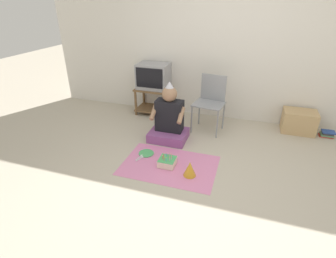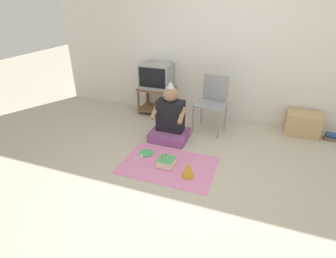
{
  "view_description": "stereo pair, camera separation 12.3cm",
  "coord_description": "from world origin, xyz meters",
  "px_view_note": "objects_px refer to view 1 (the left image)",
  "views": [
    {
      "loc": [
        0.43,
        -2.45,
        1.95
      ],
      "look_at": [
        -0.54,
        0.55,
        0.35
      ],
      "focal_mm": 28.0,
      "sensor_mm": 36.0,
      "label": 1
    },
    {
      "loc": [
        0.55,
        -2.41,
        1.95
      ],
      "look_at": [
        -0.54,
        0.55,
        0.35
      ],
      "focal_mm": 28.0,
      "sensor_mm": 36.0,
      "label": 2
    }
  ],
  "objects_px": {
    "paper_plate": "(146,153)",
    "book_pile": "(327,134)",
    "tv": "(153,76)",
    "birthday_cake": "(167,162)",
    "party_hat_blue": "(190,169)",
    "folding_chair": "(211,99)",
    "person_seated": "(169,120)",
    "cardboard_box_stack": "(299,121)"
  },
  "relations": [
    {
      "from": "party_hat_blue",
      "to": "cardboard_box_stack",
      "type": "bearing_deg",
      "value": 50.9
    },
    {
      "from": "paper_plate",
      "to": "party_hat_blue",
      "type": "bearing_deg",
      "value": -23.21
    },
    {
      "from": "tv",
      "to": "person_seated",
      "type": "distance_m",
      "value": 1.11
    },
    {
      "from": "tv",
      "to": "birthday_cake",
      "type": "bearing_deg",
      "value": -63.78
    },
    {
      "from": "tv",
      "to": "book_pile",
      "type": "xyz_separation_m",
      "value": [
        2.89,
        -0.05,
        -0.65
      ]
    },
    {
      "from": "tv",
      "to": "cardboard_box_stack",
      "type": "xyz_separation_m",
      "value": [
        2.46,
        0.01,
        -0.53
      ]
    },
    {
      "from": "folding_chair",
      "to": "birthday_cake",
      "type": "xyz_separation_m",
      "value": [
        -0.32,
        -1.23,
        -0.46
      ]
    },
    {
      "from": "tv",
      "to": "cardboard_box_stack",
      "type": "relative_size",
      "value": 1.08
    },
    {
      "from": "person_seated",
      "to": "party_hat_blue",
      "type": "bearing_deg",
      "value": -57.22
    },
    {
      "from": "paper_plate",
      "to": "tv",
      "type": "bearing_deg",
      "value": 106.24
    },
    {
      "from": "birthday_cake",
      "to": "party_hat_blue",
      "type": "height_order",
      "value": "party_hat_blue"
    },
    {
      "from": "book_pile",
      "to": "paper_plate",
      "type": "relative_size",
      "value": 1.0
    },
    {
      "from": "book_pile",
      "to": "paper_plate",
      "type": "distance_m",
      "value": 2.82
    },
    {
      "from": "folding_chair",
      "to": "birthday_cake",
      "type": "height_order",
      "value": "folding_chair"
    },
    {
      "from": "folding_chair",
      "to": "cardboard_box_stack",
      "type": "height_order",
      "value": "folding_chair"
    },
    {
      "from": "folding_chair",
      "to": "book_pile",
      "type": "height_order",
      "value": "folding_chair"
    },
    {
      "from": "tv",
      "to": "birthday_cake",
      "type": "relative_size",
      "value": 2.58
    },
    {
      "from": "folding_chair",
      "to": "paper_plate",
      "type": "xyz_separation_m",
      "value": [
        -0.68,
        -1.05,
        -0.51
      ]
    },
    {
      "from": "tv",
      "to": "person_seated",
      "type": "relative_size",
      "value": 0.6
    },
    {
      "from": "cardboard_box_stack",
      "to": "person_seated",
      "type": "height_order",
      "value": "person_seated"
    },
    {
      "from": "folding_chair",
      "to": "birthday_cake",
      "type": "distance_m",
      "value": 1.35
    },
    {
      "from": "cardboard_box_stack",
      "to": "person_seated",
      "type": "xyz_separation_m",
      "value": [
        -1.89,
        -0.87,
        0.13
      ]
    },
    {
      "from": "book_pile",
      "to": "person_seated",
      "type": "bearing_deg",
      "value": -160.61
    },
    {
      "from": "cardboard_box_stack",
      "to": "book_pile",
      "type": "distance_m",
      "value": 0.45
    },
    {
      "from": "book_pile",
      "to": "paper_plate",
      "type": "xyz_separation_m",
      "value": [
        -2.48,
        -1.34,
        -0.04
      ]
    },
    {
      "from": "book_pile",
      "to": "cardboard_box_stack",
      "type": "bearing_deg",
      "value": 172.92
    },
    {
      "from": "folding_chair",
      "to": "party_hat_blue",
      "type": "bearing_deg",
      "value": -89.63
    },
    {
      "from": "folding_chair",
      "to": "birthday_cake",
      "type": "relative_size",
      "value": 4.2
    },
    {
      "from": "tv",
      "to": "cardboard_box_stack",
      "type": "distance_m",
      "value": 2.52
    },
    {
      "from": "birthday_cake",
      "to": "party_hat_blue",
      "type": "xyz_separation_m",
      "value": [
        0.33,
        -0.12,
        0.05
      ]
    },
    {
      "from": "birthday_cake",
      "to": "cardboard_box_stack",
      "type": "bearing_deg",
      "value": 42.64
    },
    {
      "from": "party_hat_blue",
      "to": "paper_plate",
      "type": "distance_m",
      "value": 0.76
    },
    {
      "from": "paper_plate",
      "to": "book_pile",
      "type": "bearing_deg",
      "value": 28.26
    },
    {
      "from": "folding_chair",
      "to": "book_pile",
      "type": "xyz_separation_m",
      "value": [
        1.8,
        0.28,
        -0.47
      ]
    },
    {
      "from": "paper_plate",
      "to": "folding_chair",
      "type": "bearing_deg",
      "value": 57.1
    },
    {
      "from": "tv",
      "to": "party_hat_blue",
      "type": "height_order",
      "value": "tv"
    },
    {
      "from": "party_hat_blue",
      "to": "birthday_cake",
      "type": "bearing_deg",
      "value": 159.34
    },
    {
      "from": "person_seated",
      "to": "party_hat_blue",
      "type": "xyz_separation_m",
      "value": [
        0.52,
        -0.81,
        -0.2
      ]
    },
    {
      "from": "birthday_cake",
      "to": "folding_chair",
      "type": "bearing_deg",
      "value": 75.47
    },
    {
      "from": "person_seated",
      "to": "book_pile",
      "type": "bearing_deg",
      "value": 19.39
    },
    {
      "from": "cardboard_box_stack",
      "to": "person_seated",
      "type": "relative_size",
      "value": 0.56
    },
    {
      "from": "tv",
      "to": "birthday_cake",
      "type": "height_order",
      "value": "tv"
    }
  ]
}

